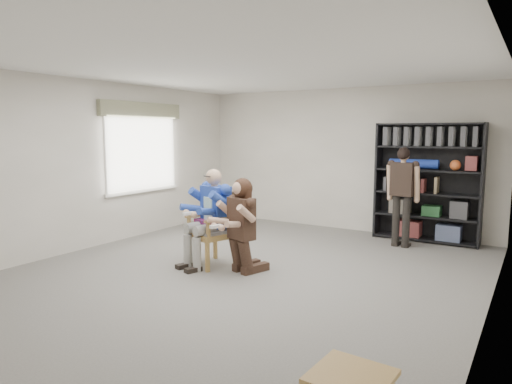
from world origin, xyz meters
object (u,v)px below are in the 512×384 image
Objects in this scene: seated_man at (211,217)px; bookshelf at (427,183)px; standing_man at (402,198)px; armchair at (211,228)px; kneeling_woman at (240,227)px.

seated_man is 0.68× the size of bookshelf.
seated_man is 3.30m from standing_man.
standing_man is at bearing 69.31° from armchair.
standing_man reaches higher than armchair.
seated_man is (0.00, 0.00, 0.16)m from armchair.
bookshelf is 1.24× the size of standing_man.
kneeling_woman is at bearing 6.41° from armchair.
seated_man is at bearing 0.00° from armchair.
kneeling_woman is 0.77× the size of standing_man.
kneeling_woman reaches higher than armchair.
standing_man is (2.06, 2.57, 0.30)m from armchair.
kneeling_woman is 3.80m from bookshelf.
armchair is at bearing -123.93° from standing_man.
kneeling_woman is at bearing 6.41° from seated_man.
armchair is 3.31m from standing_man.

